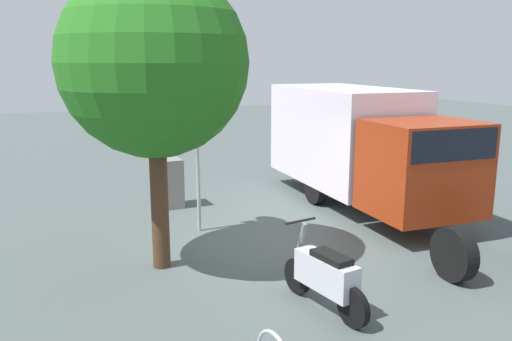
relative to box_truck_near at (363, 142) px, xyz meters
name	(u,v)px	position (x,y,z in m)	size (l,w,h in m)	color
ground_plane	(264,245)	(-1.74, 3.29, -1.59)	(60.00, 60.00, 0.00)	#47514F
box_truck_near	(363,142)	(0.00, 0.00, 0.00)	(8.12, 2.34, 2.86)	black
motorcycle	(325,276)	(-4.56, 3.50, -1.07)	(1.80, 0.65, 1.20)	black
stop_sign	(197,134)	(-0.42, 4.24, 0.47)	(0.71, 0.33, 3.10)	#9E9EA3
street_tree	(154,64)	(-2.08, 5.36, 1.90)	(3.11, 3.11, 5.06)	#47301E
utility_cabinet	(171,183)	(1.66, 4.36, -0.99)	(0.69, 0.47, 1.20)	slate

